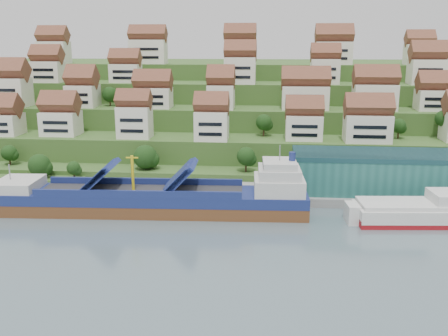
# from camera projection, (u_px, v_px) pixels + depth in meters

# --- Properties ---
(ground) EXTENTS (300.00, 300.00, 0.00)m
(ground) POSITION_uv_depth(u_px,v_px,m) (200.00, 215.00, 116.21)
(ground) COLOR slate
(ground) RESTS_ON ground
(quay) EXTENTS (180.00, 14.00, 2.20)m
(quay) POSITION_uv_depth(u_px,v_px,m) (285.00, 194.00, 128.63)
(quay) COLOR gray
(quay) RESTS_ON ground
(hillside) EXTENTS (260.00, 128.00, 31.00)m
(hillside) POSITION_uv_depth(u_px,v_px,m) (233.00, 111.00, 213.59)
(hillside) COLOR #2D4C1E
(hillside) RESTS_ON ground
(hillside_village) EXTENTS (157.40, 62.44, 29.20)m
(hillside_village) POSITION_uv_depth(u_px,v_px,m) (226.00, 87.00, 169.31)
(hillside_village) COLOR white
(hillside_village) RESTS_ON ground
(hillside_trees) EXTENTS (142.98, 62.79, 31.80)m
(hillside_trees) POSITION_uv_depth(u_px,v_px,m) (172.00, 118.00, 155.55)
(hillside_trees) COLOR #1D4015
(hillside_trees) RESTS_ON ground
(warehouse) EXTENTS (60.00, 15.00, 10.00)m
(warehouse) POSITION_uv_depth(u_px,v_px,m) (413.00, 172.00, 126.21)
(warehouse) COLOR #25665F
(warehouse) RESTS_ON quay
(flagpole) EXTENTS (1.28, 0.16, 8.00)m
(flagpole) POSITION_uv_depth(u_px,v_px,m) (279.00, 178.00, 122.56)
(flagpole) COLOR gray
(flagpole) RESTS_ON quay
(cargo_ship) EXTENTS (74.32, 14.84, 16.33)m
(cargo_ship) POSITION_uv_depth(u_px,v_px,m) (158.00, 200.00, 117.57)
(cargo_ship) COLOR brown
(cargo_ship) RESTS_ON ground
(second_ship) EXTENTS (27.37, 12.11, 7.72)m
(second_ship) POSITION_uv_depth(u_px,v_px,m) (418.00, 212.00, 111.24)
(second_ship) COLOR maroon
(second_ship) RESTS_ON ground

